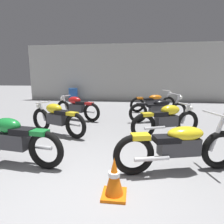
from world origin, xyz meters
name	(u,v)px	position (x,y,z in m)	size (l,w,h in m)	color
ground_plane	(79,205)	(0.00, 0.00, 0.00)	(60.00, 60.00, 0.00)	gray
back_wall	(125,73)	(0.00, 10.16, 1.80)	(12.84, 0.24, 3.60)	#B2B2AD
motorcycle_left_row_0	(13,140)	(-1.48, 0.94, 0.46)	(1.97, 0.51, 0.88)	black
motorcycle_left_row_1	(57,118)	(-1.43, 2.70, 0.46)	(1.85, 0.89, 0.88)	black
motorcycle_left_row_2	(77,107)	(-1.45, 4.51, 0.46)	(1.87, 0.83, 0.88)	black
motorcycle_right_row_0	(180,145)	(1.39, 1.02, 0.45)	(2.12, 0.85, 0.97)	black
motorcycle_right_row_1	(167,120)	(1.48, 2.84, 0.46)	(1.85, 0.88, 0.88)	black
motorcycle_right_row_2	(159,109)	(1.50, 4.57, 0.45)	(2.09, 0.93, 0.97)	black
motorcycle_right_row_3	(153,102)	(1.49, 6.48, 0.45)	(2.09, 0.93, 0.97)	black
oil_drum	(73,95)	(-3.28, 9.54, 0.43)	(0.59, 0.59, 0.85)	#23519E
traffic_cone	(114,178)	(0.40, 0.23, 0.26)	(0.32, 0.32, 0.54)	orange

